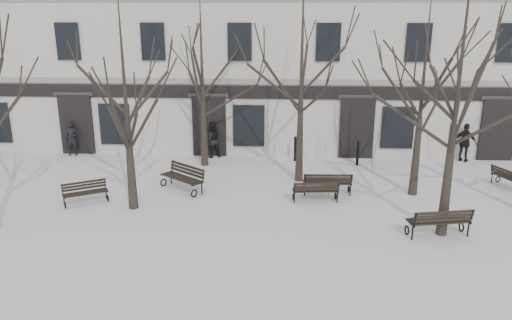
# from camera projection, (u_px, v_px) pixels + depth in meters

# --- Properties ---
(ground) EXTENTS (100.00, 100.00, 0.00)m
(ground) POSITION_uv_depth(u_px,v_px,m) (280.00, 224.00, 16.53)
(ground) COLOR silver
(ground) RESTS_ON ground
(building) EXTENTS (40.40, 10.20, 11.40)m
(building) POSITION_uv_depth(u_px,v_px,m) (284.00, 34.00, 27.30)
(building) COLOR #BCB7AE
(building) RESTS_ON ground
(tree_1) EXTENTS (5.27, 5.27, 7.53)m
(tree_1) POSITION_uv_depth(u_px,v_px,m) (124.00, 76.00, 16.51)
(tree_1) COLOR black
(tree_1) RESTS_ON ground
(tree_2) EXTENTS (5.95, 5.95, 8.51)m
(tree_2) POSITION_uv_depth(u_px,v_px,m) (461.00, 64.00, 14.26)
(tree_2) COLOR black
(tree_2) RESTS_ON ground
(tree_4) EXTENTS (5.28, 5.28, 7.54)m
(tree_4) POSITION_uv_depth(u_px,v_px,m) (202.00, 61.00, 21.42)
(tree_4) COLOR black
(tree_4) RESTS_ON ground
(tree_5) EXTENTS (5.82, 5.82, 8.32)m
(tree_5) POSITION_uv_depth(u_px,v_px,m) (302.00, 53.00, 19.23)
(tree_5) COLOR black
(tree_5) RESTS_ON ground
(tree_6) EXTENTS (5.04, 5.04, 7.20)m
(tree_6) POSITION_uv_depth(u_px,v_px,m) (424.00, 77.00, 17.91)
(tree_6) COLOR black
(tree_6) RESTS_ON ground
(bench_0) EXTENTS (1.63, 1.26, 0.80)m
(bench_0) POSITION_uv_depth(u_px,v_px,m) (85.00, 192.00, 18.23)
(bench_0) COLOR black
(bench_0) RESTS_ON ground
(bench_1) EXTENTS (1.86, 0.74, 0.92)m
(bench_1) POSITION_uv_depth(u_px,v_px,m) (327.00, 183.00, 18.99)
(bench_1) COLOR black
(bench_1) RESTS_ON ground
(bench_2) EXTENTS (2.02, 1.05, 0.97)m
(bench_2) POSITION_uv_depth(u_px,v_px,m) (440.00, 221.00, 15.49)
(bench_2) COLOR black
(bench_2) RESTS_ON ground
(bench_3) EXTENTS (1.95, 1.76, 0.99)m
(bench_3) POSITION_uv_depth(u_px,v_px,m) (183.00, 177.00, 19.53)
(bench_3) COLOR black
(bench_3) RESTS_ON ground
(bench_4) EXTENTS (1.72, 0.76, 0.84)m
(bench_4) POSITION_uv_depth(u_px,v_px,m) (316.00, 190.00, 18.31)
(bench_4) COLOR black
(bench_4) RESTS_ON ground
(bench_5) EXTENTS (1.18, 1.72, 0.83)m
(bench_5) POSITION_uv_depth(u_px,v_px,m) (510.00, 178.00, 19.64)
(bench_5) COLOR black
(bench_5) RESTS_ON ground
(bollard_a) EXTENTS (0.15, 0.15, 1.18)m
(bollard_a) POSITION_uv_depth(u_px,v_px,m) (295.00, 148.00, 23.24)
(bollard_a) COLOR black
(bollard_a) RESTS_ON ground
(bollard_b) EXTENTS (0.15, 0.15, 1.14)m
(bollard_b) POSITION_uv_depth(u_px,v_px,m) (358.00, 152.00, 22.58)
(bollard_b) COLOR black
(bollard_b) RESTS_ON ground
(pedestrian_a) EXTENTS (0.68, 0.52, 1.69)m
(pedestrian_a) POSITION_uv_depth(u_px,v_px,m) (74.00, 155.00, 24.29)
(pedestrian_a) COLOR black
(pedestrian_a) RESTS_ON ground
(pedestrian_b) EXTENTS (1.04, 0.95, 1.72)m
(pedestrian_b) POSITION_uv_depth(u_px,v_px,m) (213.00, 157.00, 24.01)
(pedestrian_b) COLOR black
(pedestrian_b) RESTS_ON ground
(pedestrian_c) EXTENTS (1.11, 0.99, 1.81)m
(pedestrian_c) POSITION_uv_depth(u_px,v_px,m) (463.00, 161.00, 23.34)
(pedestrian_c) COLOR black
(pedestrian_c) RESTS_ON ground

